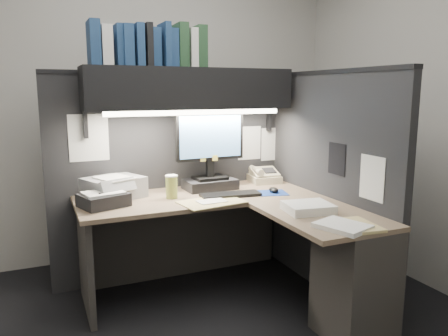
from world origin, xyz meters
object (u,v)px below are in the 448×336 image
Objects in this scene: monitor at (210,159)px; notebook_stack at (104,200)px; overhead_shelf at (190,89)px; telephone at (264,176)px; printer at (114,188)px; keyboard at (230,195)px; desk at (273,252)px; coffee_cup at (172,187)px.

notebook_stack is (-0.84, -0.20, -0.19)m from monitor.
notebook_stack is at bearing -169.13° from monitor.
overhead_shelf reaches higher than monitor.
telephone is 1.25m from printer.
monitor reaches higher than keyboard.
coffee_cup reaches higher than desk.
overhead_shelf is 5.40× the size of notebook_stack.
coffee_cup is (-0.41, 0.11, 0.07)m from keyboard.
printer is at bearing 155.15° from coffee_cup.
notebook_stack is (-1.35, -0.26, -0.00)m from telephone.
monitor is 0.88m from notebook_stack.
notebook_stack is (-0.89, 0.08, 0.03)m from keyboard.
keyboard is (0.05, -0.27, -0.22)m from monitor.
desk is at bearing -70.21° from keyboard.
desk is at bearing -107.36° from telephone.
overhead_shelf is 0.56m from monitor.
telephone is at bearing 65.55° from desk.
desk is at bearing -80.00° from monitor.
keyboard is at bearing -58.20° from overhead_shelf.
overhead_shelf is at bearing -170.30° from telephone.
coffee_cup is at bearing -157.99° from monitor.
coffee_cup is (-0.36, -0.16, -0.16)m from monitor.
desk is 1.17m from notebook_stack.
coffee_cup is at bearing 132.99° from desk.
monitor is 2.41× the size of telephone.
desk is 10.88× the size of coffee_cup.
overhead_shelf reaches higher than telephone.
keyboard is at bearing -5.09° from notebook_stack.
notebook_stack is at bearing -179.02° from keyboard.
telephone is 1.38m from notebook_stack.
coffee_cup is at bearing -158.20° from telephone.
keyboard is at bearing -136.54° from telephone.
coffee_cup is 0.41m from printer.
coffee_cup is at bearing 170.68° from keyboard.
coffee_cup is (-0.87, -0.23, 0.03)m from telephone.
notebook_stack is (-0.69, -0.23, -0.73)m from overhead_shelf.
desk is 1.33m from overhead_shelf.
desk is 0.90m from monitor.
printer is at bearing 176.83° from monitor.
coffee_cup is 0.42× the size of printer.
notebook_stack reaches higher than desk.
keyboard is 1.78× the size of telephone.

